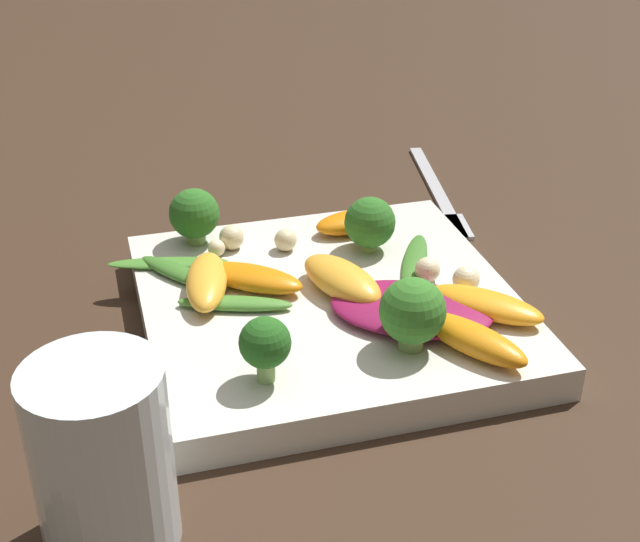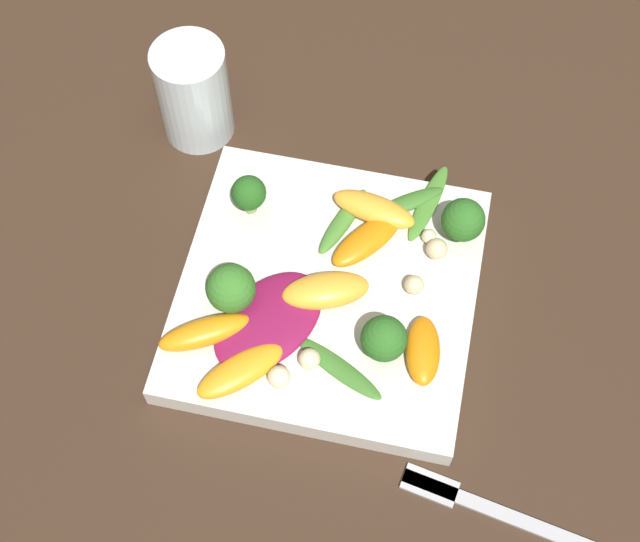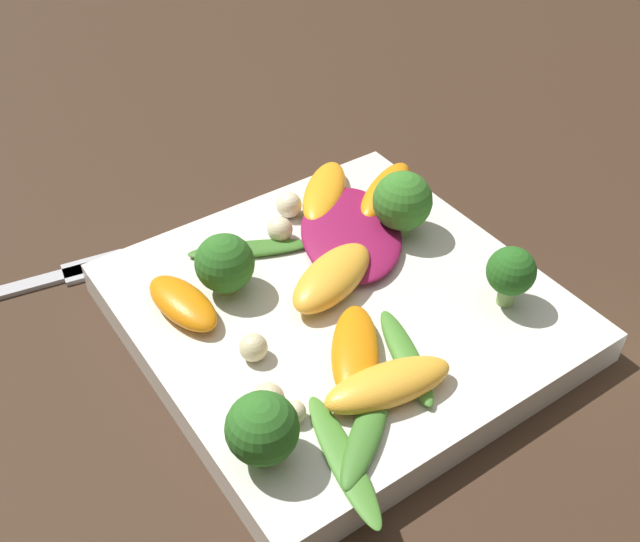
{
  "view_description": "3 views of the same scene",
  "coord_description": "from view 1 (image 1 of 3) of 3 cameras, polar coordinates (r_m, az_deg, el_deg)",
  "views": [
    {
      "loc": [
        -0.14,
        -0.5,
        0.33
      ],
      "look_at": [
        -0.0,
        0.01,
        0.04
      ],
      "focal_mm": 50.0,
      "sensor_mm": 36.0,
      "label": 1
    },
    {
      "loc": [
        0.34,
        0.07,
        0.69
      ],
      "look_at": [
        -0.01,
        -0.01,
        0.03
      ],
      "focal_mm": 50.0,
      "sensor_mm": 36.0,
      "label": 2
    },
    {
      "loc": [
        -0.28,
        0.21,
        0.35
      ],
      "look_at": [
        0.01,
        0.01,
        0.05
      ],
      "focal_mm": 42.0,
      "sensor_mm": 36.0,
      "label": 3
    }
  ],
  "objects": [
    {
      "name": "ground_plane",
      "position": [
        0.61,
        0.54,
        -3.41
      ],
      "size": [
        2.4,
        2.4,
        0.0
      ],
      "primitive_type": "plane",
      "color": "#382619"
    },
    {
      "name": "plate",
      "position": [
        0.61,
        0.55,
        -2.49
      ],
      "size": [
        0.25,
        0.25,
        0.02
      ],
      "color": "silver",
      "rests_on": "ground_plane"
    },
    {
      "name": "drinking_glass",
      "position": [
        0.44,
        -13.74,
        -11.63
      ],
      "size": [
        0.07,
        0.07,
        0.1
      ],
      "color": "silver",
      "rests_on": "ground_plane"
    },
    {
      "name": "fork",
      "position": [
        0.8,
        7.8,
        4.63
      ],
      "size": [
        0.05,
        0.2,
        0.01
      ],
      "color": "#B2B2B7",
      "rests_on": "ground_plane"
    },
    {
      "name": "radicchio_leaf_0",
      "position": [
        0.58,
        5.84,
        -2.4
      ],
      "size": [
        0.13,
        0.11,
        0.01
      ],
      "color": "maroon",
      "rests_on": "plate"
    },
    {
      "name": "orange_segment_0",
      "position": [
        0.55,
        9.75,
        -4.31
      ],
      "size": [
        0.06,
        0.08,
        0.02
      ],
      "color": "orange",
      "rests_on": "plate"
    },
    {
      "name": "orange_segment_1",
      "position": [
        0.61,
        -4.41,
        -0.43
      ],
      "size": [
        0.08,
        0.07,
        0.01
      ],
      "color": "orange",
      "rests_on": "plate"
    },
    {
      "name": "orange_segment_2",
      "position": [
        0.59,
        10.59,
        -2.11
      ],
      "size": [
        0.07,
        0.07,
        0.02
      ],
      "color": "orange",
      "rests_on": "plate"
    },
    {
      "name": "orange_segment_3",
      "position": [
        0.68,
        2.1,
        3.16
      ],
      "size": [
        0.06,
        0.04,
        0.02
      ],
      "color": "orange",
      "rests_on": "plate"
    },
    {
      "name": "orange_segment_4",
      "position": [
        0.6,
        1.29,
        -0.37
      ],
      "size": [
        0.06,
        0.08,
        0.02
      ],
      "color": "#FCAD33",
      "rests_on": "plate"
    },
    {
      "name": "orange_segment_5",
      "position": [
        0.6,
        -7.27,
        -0.65
      ],
      "size": [
        0.04,
        0.08,
        0.02
      ],
      "color": "#FCAD33",
      "rests_on": "plate"
    },
    {
      "name": "broccoli_floret_0",
      "position": [
        0.67,
        -8.05,
        3.59
      ],
      "size": [
        0.04,
        0.04,
        0.04
      ],
      "color": "#7A9E51",
      "rests_on": "plate"
    },
    {
      "name": "broccoli_floret_1",
      "position": [
        0.54,
        5.94,
        -2.63
      ],
      "size": [
        0.04,
        0.04,
        0.05
      ],
      "color": "#7A9E51",
      "rests_on": "plate"
    },
    {
      "name": "broccoli_floret_2",
      "position": [
        0.51,
        -3.54,
        -4.71
      ],
      "size": [
        0.03,
        0.03,
        0.04
      ],
      "color": "#84AD5B",
      "rests_on": "plate"
    },
    {
      "name": "broccoli_floret_3",
      "position": [
        0.65,
        3.21,
        3.08
      ],
      "size": [
        0.04,
        0.04,
        0.04
      ],
      "color": "#84AD5B",
      "rests_on": "plate"
    },
    {
      "name": "arugula_sprig_0",
      "position": [
        0.65,
        -9.69,
        0.51
      ],
      "size": [
        0.09,
        0.03,
        0.0
      ],
      "color": "#47842D",
      "rests_on": "plate"
    },
    {
      "name": "arugula_sprig_1",
      "position": [
        0.63,
        -9.07,
        -0.08
      ],
      "size": [
        0.06,
        0.07,
        0.01
      ],
      "color": "#3D7528",
      "rests_on": "plate"
    },
    {
      "name": "arugula_sprig_2",
      "position": [
        0.59,
        -5.44,
        -2.13
      ],
      "size": [
        0.08,
        0.04,
        0.01
      ],
      "color": "#47842D",
      "rests_on": "plate"
    },
    {
      "name": "arugula_sprig_3",
      "position": [
        0.64,
        6.09,
        0.62
      ],
      "size": [
        0.05,
        0.08,
        0.01
      ],
      "color": "#3D7528",
      "rests_on": "plate"
    },
    {
      "name": "macadamia_nut_0",
      "position": [
        0.65,
        -6.65,
        1.47
      ],
      "size": [
        0.01,
        0.01,
        0.01
      ],
      "color": "beige",
      "rests_on": "plate"
    },
    {
      "name": "macadamia_nut_1",
      "position": [
        0.61,
        9.33,
        -0.53
      ],
      "size": [
        0.02,
        0.02,
        0.02
      ],
      "color": "beige",
      "rests_on": "plate"
    },
    {
      "name": "macadamia_nut_2",
      "position": [
        0.66,
        -5.68,
        2.16
      ],
      "size": [
        0.02,
        0.02,
        0.02
      ],
      "color": "beige",
      "rests_on": "plate"
    },
    {
      "name": "macadamia_nut_3",
      "position": [
        0.62,
        6.95,
        0.01
      ],
      "size": [
        0.02,
        0.02,
        0.02
      ],
      "color": "beige",
      "rests_on": "plate"
    },
    {
      "name": "macadamia_nut_4",
      "position": [
        0.66,
        -2.22,
        2.0
      ],
      "size": [
        0.02,
        0.02,
        0.02
      ],
      "color": "beige",
      "rests_on": "plate"
    }
  ]
}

